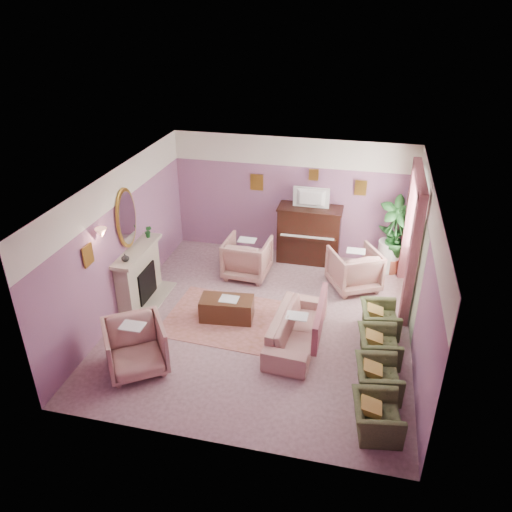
% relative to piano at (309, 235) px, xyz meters
% --- Properties ---
extents(floor, '(5.50, 6.00, 0.01)m').
position_rel_piano_xyz_m(floor, '(-0.50, -2.68, -0.65)').
color(floor, gray).
rests_on(floor, ground).
extents(ceiling, '(5.50, 6.00, 0.01)m').
position_rel_piano_xyz_m(ceiling, '(-0.50, -2.68, 2.15)').
color(ceiling, white).
rests_on(ceiling, wall_back).
extents(wall_back, '(5.50, 0.02, 2.80)m').
position_rel_piano_xyz_m(wall_back, '(-0.50, 0.32, 0.75)').
color(wall_back, '#734D7C').
rests_on(wall_back, floor).
extents(wall_front, '(5.50, 0.02, 2.80)m').
position_rel_piano_xyz_m(wall_front, '(-0.50, -5.68, 0.75)').
color(wall_front, '#734D7C').
rests_on(wall_front, floor).
extents(wall_left, '(0.02, 6.00, 2.80)m').
position_rel_piano_xyz_m(wall_left, '(-3.25, -2.68, 0.75)').
color(wall_left, '#734D7C').
rests_on(wall_left, floor).
extents(wall_right, '(0.02, 6.00, 2.80)m').
position_rel_piano_xyz_m(wall_right, '(2.25, -2.68, 0.75)').
color(wall_right, '#734D7C').
rests_on(wall_right, floor).
extents(picture_rail_band, '(5.50, 0.01, 0.65)m').
position_rel_piano_xyz_m(picture_rail_band, '(-0.50, 0.31, 1.82)').
color(picture_rail_band, white).
rests_on(picture_rail_band, wall_back).
extents(stripe_panel, '(0.01, 3.00, 2.15)m').
position_rel_piano_xyz_m(stripe_panel, '(2.23, -1.38, 0.42)').
color(stripe_panel, '#AFC19D').
rests_on(stripe_panel, wall_right).
extents(fireplace_surround, '(0.30, 1.40, 1.10)m').
position_rel_piano_xyz_m(fireplace_surround, '(-3.09, -2.48, -0.10)').
color(fireplace_surround, '#AFA68D').
rests_on(fireplace_surround, floor).
extents(fireplace_inset, '(0.18, 0.72, 0.68)m').
position_rel_piano_xyz_m(fireplace_inset, '(-2.99, -2.48, -0.25)').
color(fireplace_inset, black).
rests_on(fireplace_inset, floor).
extents(fire_ember, '(0.06, 0.54, 0.10)m').
position_rel_piano_xyz_m(fire_ember, '(-2.95, -2.48, -0.43)').
color(fire_ember, orange).
rests_on(fire_ember, floor).
extents(mantel_shelf, '(0.40, 1.55, 0.07)m').
position_rel_piano_xyz_m(mantel_shelf, '(-3.06, -2.48, 0.47)').
color(mantel_shelf, '#AFA68D').
rests_on(mantel_shelf, fireplace_surround).
extents(hearth, '(0.55, 1.50, 0.02)m').
position_rel_piano_xyz_m(hearth, '(-2.89, -2.48, -0.64)').
color(hearth, '#AFA68D').
rests_on(hearth, floor).
extents(mirror_frame, '(0.04, 0.72, 1.20)m').
position_rel_piano_xyz_m(mirror_frame, '(-3.20, -2.48, 1.15)').
color(mirror_frame, '#AB872D').
rests_on(mirror_frame, wall_left).
extents(mirror_glass, '(0.01, 0.60, 1.06)m').
position_rel_piano_xyz_m(mirror_glass, '(-3.17, -2.48, 1.15)').
color(mirror_glass, silver).
rests_on(mirror_glass, wall_left).
extents(sconce_shade, '(0.20, 0.20, 0.16)m').
position_rel_piano_xyz_m(sconce_shade, '(-3.12, -3.53, 1.33)').
color(sconce_shade, '#FFA782').
rests_on(sconce_shade, wall_left).
extents(piano, '(1.40, 0.60, 1.30)m').
position_rel_piano_xyz_m(piano, '(0.00, 0.00, 0.00)').
color(piano, black).
rests_on(piano, floor).
extents(piano_keyshelf, '(1.30, 0.12, 0.06)m').
position_rel_piano_xyz_m(piano_keyshelf, '(-0.00, -0.35, 0.07)').
color(piano_keyshelf, black).
rests_on(piano_keyshelf, piano).
extents(piano_keys, '(1.20, 0.08, 0.02)m').
position_rel_piano_xyz_m(piano_keys, '(0.00, -0.35, 0.11)').
color(piano_keys, silver).
rests_on(piano_keys, piano).
extents(piano_top, '(1.45, 0.65, 0.04)m').
position_rel_piano_xyz_m(piano_top, '(0.00, 0.00, 0.66)').
color(piano_top, black).
rests_on(piano_top, piano).
extents(television, '(0.80, 0.12, 0.48)m').
position_rel_piano_xyz_m(television, '(0.00, -0.05, 0.95)').
color(television, black).
rests_on(television, piano).
extents(print_back_left, '(0.30, 0.03, 0.38)m').
position_rel_piano_xyz_m(print_back_left, '(-1.30, 0.28, 1.07)').
color(print_back_left, '#AB872D').
rests_on(print_back_left, wall_back).
extents(print_back_right, '(0.26, 0.03, 0.34)m').
position_rel_piano_xyz_m(print_back_right, '(1.05, 0.28, 1.13)').
color(print_back_right, '#AB872D').
rests_on(print_back_right, wall_back).
extents(print_back_mid, '(0.22, 0.03, 0.26)m').
position_rel_piano_xyz_m(print_back_mid, '(0.00, 0.28, 1.35)').
color(print_back_mid, '#AB872D').
rests_on(print_back_mid, wall_back).
extents(print_left_wall, '(0.03, 0.28, 0.36)m').
position_rel_piano_xyz_m(print_left_wall, '(-3.21, -3.88, 1.07)').
color(print_left_wall, '#AB872D').
rests_on(print_left_wall, wall_left).
extents(window_blind, '(0.03, 1.40, 1.80)m').
position_rel_piano_xyz_m(window_blind, '(2.20, -1.13, 1.05)').
color(window_blind, silver).
rests_on(window_blind, wall_right).
extents(curtain_left, '(0.16, 0.34, 2.60)m').
position_rel_piano_xyz_m(curtain_left, '(2.12, -2.05, 0.65)').
color(curtain_left, '#964C58').
rests_on(curtain_left, floor).
extents(curtain_right, '(0.16, 0.34, 2.60)m').
position_rel_piano_xyz_m(curtain_right, '(2.12, -0.21, 0.65)').
color(curtain_right, '#964C58').
rests_on(curtain_right, floor).
extents(pelmet, '(0.16, 2.20, 0.16)m').
position_rel_piano_xyz_m(pelmet, '(2.12, -1.13, 1.91)').
color(pelmet, '#964C58').
rests_on(pelmet, wall_right).
extents(mantel_plant, '(0.16, 0.16, 0.28)m').
position_rel_piano_xyz_m(mantel_plant, '(-3.05, -1.93, 0.64)').
color(mantel_plant, '#1A4E1E').
rests_on(mantel_plant, mantel_shelf).
extents(mantel_vase, '(0.16, 0.16, 0.16)m').
position_rel_piano_xyz_m(mantel_vase, '(-3.05, -2.98, 0.58)').
color(mantel_vase, white).
rests_on(mantel_vase, mantel_shelf).
extents(area_rug, '(2.60, 1.94, 0.01)m').
position_rel_piano_xyz_m(area_rug, '(-1.07, -2.76, -0.64)').
color(area_rug, '#AF6860').
rests_on(area_rug, floor).
extents(coffee_table, '(1.05, 0.60, 0.45)m').
position_rel_piano_xyz_m(coffee_table, '(-1.18, -2.75, -0.43)').
color(coffee_table, '#452817').
rests_on(coffee_table, floor).
extents(table_paper, '(0.35, 0.28, 0.01)m').
position_rel_piano_xyz_m(table_paper, '(-1.13, -2.75, -0.20)').
color(table_paper, silver).
rests_on(table_paper, coffee_table).
extents(sofa, '(0.65, 1.96, 0.79)m').
position_rel_piano_xyz_m(sofa, '(0.23, -3.16, -0.25)').
color(sofa, tan).
rests_on(sofa, floor).
extents(sofa_throw, '(0.10, 1.49, 0.55)m').
position_rel_piano_xyz_m(sofa_throw, '(0.63, -3.16, -0.05)').
color(sofa_throw, '#964C58').
rests_on(sofa_throw, sofa).
extents(floral_armchair_left, '(0.93, 0.93, 0.97)m').
position_rel_piano_xyz_m(floral_armchair_left, '(-1.21, -1.02, -0.16)').
color(floral_armchair_left, tan).
rests_on(floral_armchair_left, floor).
extents(floral_armchair_right, '(0.93, 0.93, 0.97)m').
position_rel_piano_xyz_m(floral_armchair_right, '(1.10, -1.00, -0.16)').
color(floral_armchair_right, tan).
rests_on(floral_armchair_right, floor).
extents(floral_armchair_front, '(0.93, 0.93, 0.97)m').
position_rel_piano_xyz_m(floral_armchair_front, '(-2.23, -4.47, -0.16)').
color(floral_armchair_front, tan).
rests_on(floral_armchair_front, floor).
extents(olive_chair_a, '(0.55, 0.79, 0.68)m').
position_rel_piano_xyz_m(olive_chair_a, '(1.66, -4.93, -0.31)').
color(olive_chair_a, '#4B5631').
rests_on(olive_chair_a, floor).
extents(olive_chair_b, '(0.55, 0.79, 0.68)m').
position_rel_piano_xyz_m(olive_chair_b, '(1.66, -4.11, -0.31)').
color(olive_chair_b, '#4B5631').
rests_on(olive_chair_b, floor).
extents(olive_chair_c, '(0.55, 0.79, 0.68)m').
position_rel_piano_xyz_m(olive_chair_c, '(1.66, -3.29, -0.31)').
color(olive_chair_c, '#4B5631').
rests_on(olive_chair_c, floor).
extents(olive_chair_d, '(0.55, 0.79, 0.68)m').
position_rel_piano_xyz_m(olive_chair_d, '(1.66, -2.47, -0.31)').
color(olive_chair_d, '#4B5631').
rests_on(olive_chair_d, floor).
extents(side_table, '(0.52, 0.52, 0.70)m').
position_rel_piano_xyz_m(side_table, '(1.83, -0.04, -0.30)').
color(side_table, white).
rests_on(side_table, floor).
extents(side_plant_big, '(0.30, 0.30, 0.34)m').
position_rel_piano_xyz_m(side_plant_big, '(1.83, -0.04, 0.22)').
color(side_plant_big, '#1A4E1E').
rests_on(side_plant_big, side_table).
extents(side_plant_small, '(0.16, 0.16, 0.28)m').
position_rel_piano_xyz_m(side_plant_small, '(1.95, -0.14, 0.19)').
color(side_plant_small, '#1A4E1E').
rests_on(side_plant_small, side_table).
extents(palm_pot, '(0.34, 0.34, 0.34)m').
position_rel_piano_xyz_m(palm_pot, '(1.88, -0.13, -0.48)').
color(palm_pot, '#9B4633').
rests_on(palm_pot, floor).
extents(palm_plant, '(0.76, 0.76, 1.44)m').
position_rel_piano_xyz_m(palm_plant, '(1.88, -0.13, 0.41)').
color(palm_plant, '#1A4E1E').
rests_on(palm_plant, palm_pot).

